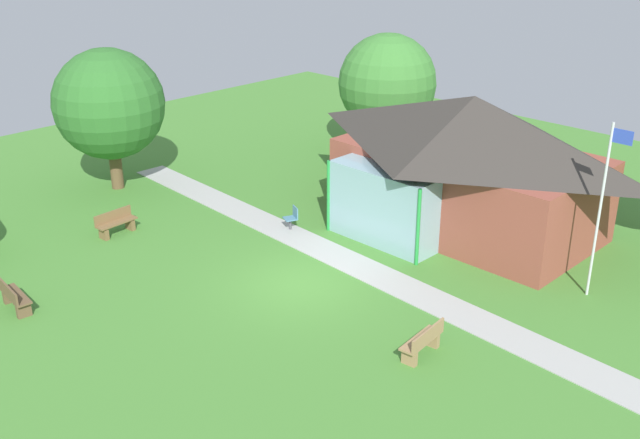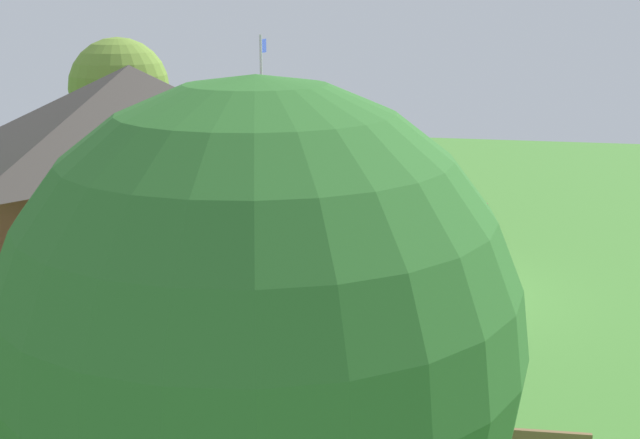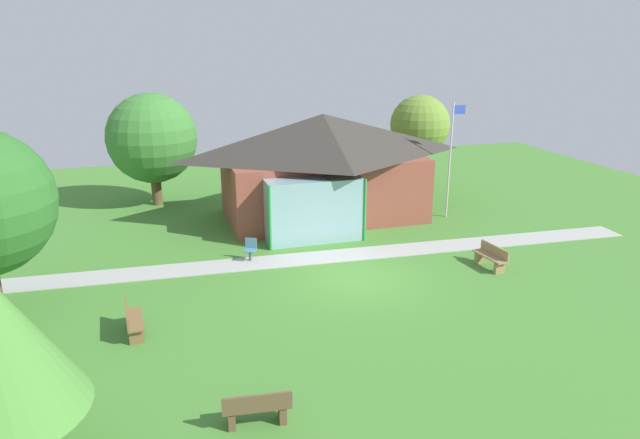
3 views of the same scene
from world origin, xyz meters
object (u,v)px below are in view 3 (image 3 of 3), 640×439
object	(u,v)px
pavilion	(323,165)
tree_behind_pavilion_right	(420,126)
bench_mid_right	(491,257)
patio_chair_west	(250,250)
bench_front_left	(257,409)
bench_mid_left	(133,321)
tree_behind_pavilion_left	(152,138)
flagpole	(451,155)

from	to	relation	value
pavilion	tree_behind_pavilion_right	xyz separation A→B (m)	(6.52, 3.43, 1.04)
bench_mid_right	tree_behind_pavilion_right	distance (m)	11.77
patio_chair_west	bench_front_left	bearing A→B (deg)	103.65
bench_mid_left	bench_front_left	world-z (taller)	same
patio_chair_west	bench_mid_left	bearing A→B (deg)	70.75
patio_chair_west	tree_behind_pavilion_left	bearing A→B (deg)	-47.67
tree_behind_pavilion_left	bench_mid_left	bearing A→B (deg)	-94.23
bench_mid_left	bench_mid_right	world-z (taller)	same
pavilion	bench_mid_left	bearing A→B (deg)	-132.74
bench_mid_left	bench_front_left	bearing A→B (deg)	24.38
bench_front_left	patio_chair_west	distance (m)	9.68
bench_front_left	tree_behind_pavilion_left	xyz separation A→B (m)	(-1.62, 18.51, 2.96)
bench_mid_left	patio_chair_west	xyz separation A→B (m)	(4.17, 4.61, 0.01)
bench_front_left	flagpole	bearing A→B (deg)	53.19
flagpole	tree_behind_pavilion_left	size ratio (longest dim) A/B	0.96
tree_behind_pavilion_right	bench_mid_right	bearing A→B (deg)	-102.32
bench_front_left	tree_behind_pavilion_right	bearing A→B (deg)	60.57
bench_front_left	tree_behind_pavilion_right	world-z (taller)	tree_behind_pavilion_right
bench_mid_left	bench_front_left	xyz separation A→B (m)	(2.62, -4.94, 0.00)
pavilion	bench_mid_left	xyz separation A→B (m)	(-8.37, -9.05, -2.11)
bench_mid_left	tree_behind_pavilion_right	xyz separation A→B (m)	(14.89, 12.48, 3.15)
tree_behind_pavilion_right	pavilion	bearing A→B (deg)	-152.30
pavilion	tree_behind_pavilion_left	world-z (taller)	tree_behind_pavilion_left
bench_mid_left	patio_chair_west	distance (m)	6.22
tree_behind_pavilion_left	tree_behind_pavilion_right	world-z (taller)	tree_behind_pavilion_left
patio_chair_west	tree_behind_pavilion_right	world-z (taller)	tree_behind_pavilion_right
flagpole	patio_chair_west	size ratio (longest dim) A/B	6.21
patio_chair_west	tree_behind_pavilion_right	size ratio (longest dim) A/B	0.17
bench_mid_left	bench_front_left	size ratio (longest dim) A/B	0.99
tree_behind_pavilion_left	pavilion	bearing A→B (deg)	-31.52
bench_front_left	tree_behind_pavilion_left	distance (m)	18.82
bench_mid_right	pavilion	bearing A→B (deg)	22.27
flagpole	pavilion	bearing A→B (deg)	164.58
bench_mid_left	tree_behind_pavilion_right	world-z (taller)	tree_behind_pavilion_right
flagpole	tree_behind_pavilion_left	xyz separation A→B (m)	(-13.02, 6.08, 0.40)
bench_mid_right	patio_chair_west	distance (m)	8.90
patio_chair_west	tree_behind_pavilion_left	distance (m)	9.94
pavilion	flagpole	size ratio (longest dim) A/B	1.84
bench_mid_left	bench_mid_right	bearing A→B (deg)	92.84
bench_mid_right	tree_behind_pavilion_right	size ratio (longest dim) A/B	0.30
bench_mid_right	flagpole	bearing A→B (deg)	-20.26
pavilion	patio_chair_west	distance (m)	6.46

